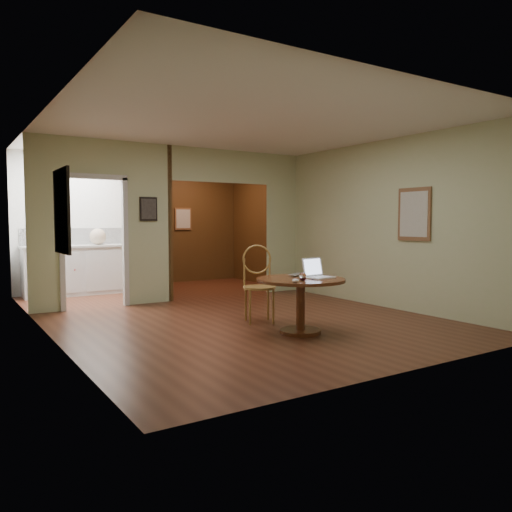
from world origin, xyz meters
TOP-DOWN VIEW (x-y plane):
  - floor at (0.00, 0.00)m, footprint 5.00×5.00m
  - room_shell at (-0.47, 3.10)m, footprint 5.20×7.50m
  - dining_table at (0.18, -0.70)m, footprint 1.10×1.10m
  - chair at (0.13, 0.21)m, footprint 0.58×0.58m
  - open_laptop at (0.39, -0.74)m, footprint 0.38×0.35m
  - closed_laptop at (0.34, -0.48)m, footprint 0.39×0.34m
  - mouse at (-0.13, -1.00)m, footprint 0.12×0.09m
  - wine_glass at (0.05, -0.90)m, footprint 0.09×0.09m
  - pen at (0.26, -0.85)m, footprint 0.13×0.09m
  - kitchen_cabinet at (-1.35, 4.20)m, footprint 2.06×0.60m
  - grocery_bag at (-0.99, 4.20)m, footprint 0.37×0.33m

SIDE VIEW (x-z plane):
  - floor at x=0.00m, z-range 0.00..0.00m
  - kitchen_cabinet at x=-1.35m, z-range 0.00..0.94m
  - dining_table at x=0.18m, z-range 0.17..0.85m
  - chair at x=0.13m, z-range 0.06..1.13m
  - pen at x=0.26m, z-range 0.69..0.70m
  - closed_laptop at x=0.34m, z-range 0.69..0.71m
  - mouse at x=-0.13m, z-range 0.69..0.73m
  - wine_glass at x=0.05m, z-range 0.69..0.79m
  - open_laptop at x=0.39m, z-range 0.63..0.87m
  - grocery_bag at x=-0.99m, z-range 0.94..1.25m
  - room_shell at x=-0.47m, z-range -1.21..3.79m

